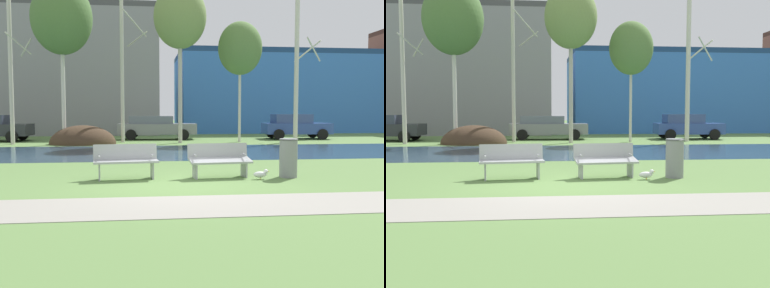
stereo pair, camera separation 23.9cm
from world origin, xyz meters
TOP-DOWN VIEW (x-y plane):
  - ground_plane at (0.00, 10.00)m, footprint 120.00×120.00m
  - paved_path_strip at (0.00, -2.18)m, footprint 60.00×1.81m
  - river_band at (0.00, 8.22)m, footprint 80.00×6.70m
  - soil_mound at (-3.85, 13.19)m, footprint 3.43×2.78m
  - bench_left at (-1.20, 1.10)m, footprint 1.65×0.72m
  - bench_right at (1.18, 1.10)m, footprint 1.65×0.72m
  - trash_bin at (2.96, 0.94)m, footprint 0.48×0.48m
  - seagull at (2.16, 0.68)m, footprint 0.41×0.15m
  - birch_far_left at (-7.37, 13.30)m, footprint 1.23×2.19m
  - birch_left at (-4.77, 13.07)m, footprint 3.07×3.07m
  - birch_center_left at (-1.79, 14.23)m, footprint 1.50×2.75m
  - birch_center at (1.26, 13.36)m, footprint 2.80×2.80m
  - birch_center_right at (4.60, 13.77)m, footprint 2.42×2.42m
  - birch_right at (7.96, 13.99)m, footprint 1.51×2.70m
  - parked_sedan_second_grey at (0.07, 16.59)m, footprint 4.77×2.24m
  - parked_hatch_third_blue at (8.60, 15.94)m, footprint 4.12×2.15m
  - building_grey_warehouse at (-7.77, 24.74)m, footprint 16.45×8.51m
  - building_blue_store at (10.83, 26.42)m, footprint 17.11×8.79m

SIDE VIEW (x-z plane):
  - ground_plane at x=0.00m, z-range 0.00..0.00m
  - soil_mound at x=-3.85m, z-range -0.98..0.98m
  - river_band at x=0.00m, z-range 0.00..0.01m
  - paved_path_strip at x=0.00m, z-range 0.00..0.01m
  - seagull at x=2.16m, z-range 0.01..0.26m
  - bench_left at x=-1.20m, z-range 0.04..0.91m
  - bench_right at x=1.18m, z-range 0.04..0.91m
  - trash_bin at x=2.96m, z-range 0.02..1.02m
  - parked_sedan_second_grey at x=0.07m, z-range 0.05..1.46m
  - parked_hatch_third_blue at x=8.60m, z-range 0.04..1.56m
  - building_blue_store at x=10.83m, z-range 0.00..6.52m
  - birch_far_left at x=-7.37m, z-range 0.05..8.14m
  - birch_center_left at x=-1.79m, z-range 0.12..8.10m
  - birch_right at x=7.96m, z-range 0.04..8.69m
  - building_grey_warehouse at x=-7.77m, z-range 0.00..9.25m
  - birch_center_right at x=4.60m, z-range 1.83..8.43m
  - birch_left at x=-4.77m, z-range 2.26..10.51m
  - birch_center at x=1.26m, z-range 2.36..10.93m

